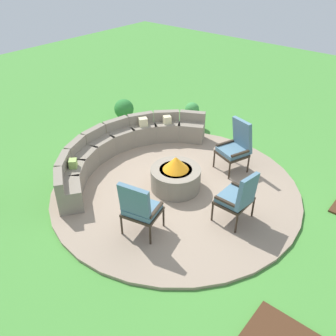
{
  "coord_description": "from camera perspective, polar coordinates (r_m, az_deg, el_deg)",
  "views": [
    {
      "loc": [
        -4.69,
        -3.71,
        4.44
      ],
      "look_at": [
        0.0,
        0.2,
        0.45
      ],
      "focal_mm": 38.63,
      "sensor_mm": 36.0,
      "label": 1
    }
  ],
  "objects": [
    {
      "name": "potted_plant_0",
      "position": [
        10.06,
        -6.94,
        9.02
      ],
      "size": [
        0.53,
        0.53,
        0.68
      ],
      "color": "#605B56",
      "rests_on": "ground_plane"
    },
    {
      "name": "lounge_chair_front_left",
      "position": [
        6.02,
        -4.55,
        -6.22
      ],
      "size": [
        0.7,
        0.7,
        1.11
      ],
      "rotation": [
        0.0,
        0.0,
        4.96
      ],
      "color": "#2D2319",
      "rests_on": "patio_circle"
    },
    {
      "name": "lounge_chair_back_left",
      "position": [
        7.83,
        10.71,
        3.53
      ],
      "size": [
        0.74,
        0.74,
        1.16
      ],
      "rotation": [
        0.0,
        0.0,
        7.5
      ],
      "color": "#2D2319",
      "rests_on": "patio_circle"
    },
    {
      "name": "ground_plane",
      "position": [
        7.45,
        1.18,
        -3.44
      ],
      "size": [
        24.0,
        24.0,
        0.0
      ],
      "primitive_type": "plane",
      "color": "#478C38"
    },
    {
      "name": "fire_pit",
      "position": [
        7.25,
        1.21,
        -1.26
      ],
      "size": [
        1.01,
        1.01,
        0.73
      ],
      "color": "gray",
      "rests_on": "patio_circle"
    },
    {
      "name": "lounge_chair_front_right",
      "position": [
        6.4,
        11.1,
        -4.42
      ],
      "size": [
        0.64,
        0.54,
        1.04
      ],
      "rotation": [
        0.0,
        0.0,
        6.27
      ],
      "color": "#2D2319",
      "rests_on": "patio_circle"
    },
    {
      "name": "curved_stone_bench",
      "position": [
        8.28,
        -7.34,
        3.25
      ],
      "size": [
        4.26,
        1.73,
        0.7
      ],
      "color": "gray",
      "rests_on": "patio_circle"
    },
    {
      "name": "patio_circle",
      "position": [
        7.43,
        1.19,
        -3.25
      ],
      "size": [
        5.02,
        5.02,
        0.06
      ],
      "primitive_type": "cylinder",
      "color": "gray",
      "rests_on": "ground_plane"
    },
    {
      "name": "potted_plant_2",
      "position": [
        9.77,
        3.79,
        8.49
      ],
      "size": [
        0.38,
        0.38,
        0.69
      ],
      "color": "brown",
      "rests_on": "ground_plane"
    }
  ]
}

